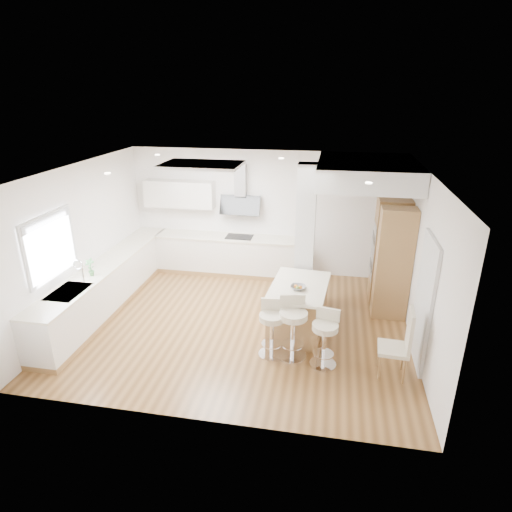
% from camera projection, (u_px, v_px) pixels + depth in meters
% --- Properties ---
extents(ground, '(6.00, 6.00, 0.00)m').
position_uv_depth(ground, '(241.00, 323.00, 7.87)').
color(ground, olive).
rests_on(ground, ground).
extents(ceiling, '(6.00, 5.00, 0.02)m').
position_uv_depth(ceiling, '(241.00, 323.00, 7.87)').
color(ceiling, white).
rests_on(ceiling, ground).
extents(wall_back, '(6.00, 0.04, 2.80)m').
position_uv_depth(wall_back, '(263.00, 213.00, 9.64)').
color(wall_back, white).
rests_on(wall_back, ground).
extents(wall_left, '(0.04, 5.00, 2.80)m').
position_uv_depth(wall_left, '(80.00, 242.00, 7.85)').
color(wall_left, white).
rests_on(wall_left, ground).
extents(wall_right, '(0.04, 5.00, 2.80)m').
position_uv_depth(wall_right, '(422.00, 264.00, 6.85)').
color(wall_right, white).
rests_on(wall_right, ground).
extents(skylight, '(4.10, 2.10, 0.06)m').
position_uv_depth(skylight, '(202.00, 165.00, 7.53)').
color(skylight, silver).
rests_on(skylight, ground).
extents(window_left, '(0.06, 1.28, 1.07)m').
position_uv_depth(window_left, '(49.00, 243.00, 6.91)').
color(window_left, white).
rests_on(window_left, ground).
extents(doorway_right, '(0.05, 1.00, 2.10)m').
position_uv_depth(doorway_right, '(424.00, 304.00, 6.46)').
color(doorway_right, '#4D463D').
rests_on(doorway_right, ground).
extents(counter_left, '(0.63, 4.50, 1.35)m').
position_uv_depth(counter_left, '(108.00, 284.00, 8.36)').
color(counter_left, '#A27845').
rests_on(counter_left, ground).
extents(counter_back, '(3.62, 0.63, 2.50)m').
position_uv_depth(counter_back, '(222.00, 244.00, 9.80)').
color(counter_back, '#A27845').
rests_on(counter_back, ground).
extents(pillar, '(0.35, 0.35, 2.80)m').
position_uv_depth(pillar, '(305.00, 238.00, 8.05)').
color(pillar, silver).
rests_on(pillar, ground).
extents(soffit, '(1.78, 2.20, 0.40)m').
position_uv_depth(soffit, '(367.00, 172.00, 7.84)').
color(soffit, white).
rests_on(soffit, ground).
extents(oven_column, '(0.63, 1.21, 2.10)m').
position_uv_depth(oven_column, '(391.00, 256.00, 8.16)').
color(oven_column, '#A27845').
rests_on(oven_column, ground).
extents(peninsula, '(1.06, 1.50, 0.94)m').
position_uv_depth(peninsula, '(298.00, 307.00, 7.52)').
color(peninsula, '#A27845').
rests_on(peninsula, ground).
extents(bar_stool_a, '(0.47, 0.47, 0.95)m').
position_uv_depth(bar_stool_a, '(272.00, 326.00, 6.76)').
color(bar_stool_a, white).
rests_on(bar_stool_a, ground).
extents(bar_stool_b, '(0.55, 0.55, 1.03)m').
position_uv_depth(bar_stool_b, '(293.00, 325.00, 6.70)').
color(bar_stool_b, white).
rests_on(bar_stool_b, ground).
extents(bar_stool_c, '(0.49, 0.49, 0.93)m').
position_uv_depth(bar_stool_c, '(325.00, 336.00, 6.51)').
color(bar_stool_c, white).
rests_on(bar_stool_c, ground).
extents(dining_chair, '(0.46, 0.46, 1.12)m').
position_uv_depth(dining_chair, '(401.00, 342.00, 6.22)').
color(dining_chair, beige).
rests_on(dining_chair, ground).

